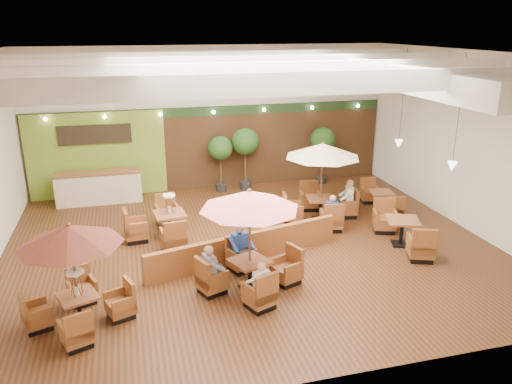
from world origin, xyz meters
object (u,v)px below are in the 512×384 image
object	(u,v)px
table_5	(381,201)
diner_1	(241,244)
service_counter	(99,187)
diner_3	(332,209)
table_3	(161,224)
topiary_2	(323,142)
table_4	(402,232)
table_1	(250,221)
table_2	(322,167)
topiary_1	(245,144)
diner_0	(260,280)
topiary_0	(220,150)
table_0	(72,256)
diner_2	(211,265)
diner_4	(348,195)
booth_divider	(246,247)

from	to	relation	value
table_5	diner_1	xyz separation A→B (m)	(-5.76, -3.16, 0.44)
service_counter	diner_3	bearing A→B (deg)	-32.61
table_3	topiary_2	world-z (taller)	topiary_2
service_counter	table_4	distance (m)	10.68
table_1	table_2	world-z (taller)	table_2
topiary_1	diner_1	xyz separation A→B (m)	(-1.75, -6.72, -1.04)
table_5	table_1	bearing A→B (deg)	-132.63
table_3	diner_0	distance (m)	4.92
table_2	topiary_0	xyz separation A→B (m)	(-2.62, 3.82, -0.17)
table_2	diner_0	world-z (taller)	table_2
table_4	topiary_0	world-z (taller)	topiary_0
table_4	diner_3	bearing A→B (deg)	155.45
table_0	table_1	world-z (taller)	table_1
table_0	table_5	distance (m)	10.86
service_counter	diner_2	xyz separation A→B (m)	(2.83, -7.47, 0.18)
topiary_0	topiary_2	world-z (taller)	topiary_2
diner_3	topiary_2	bearing A→B (deg)	82.66
table_2	topiary_1	bearing A→B (deg)	124.11
topiary_0	diner_4	size ratio (longest dim) A/B	2.56
table_1	diner_3	xyz separation A→B (m)	(3.39, 2.88, -1.04)
service_counter	table_1	distance (m)	8.46
table_1	service_counter	bearing A→B (deg)	95.25
table_5	diner_4	bearing A→B (deg)	-157.52
table_5	diner_2	world-z (taller)	diner_2
diner_0	diner_1	distance (m)	1.90
diner_1	diner_0	bearing A→B (deg)	74.83
booth_divider	diner_2	bearing A→B (deg)	-143.47
table_3	diner_2	xyz separation A→B (m)	(0.92, -3.60, 0.30)
table_2	diner_4	xyz separation A→B (m)	(0.97, -0.00, -1.03)
table_2	diner_4	size ratio (longest dim) A/B	3.14
table_0	topiary_1	world-z (taller)	topiary_1
topiary_0	service_counter	bearing A→B (deg)	-177.48
service_counter	topiary_1	bearing A→B (deg)	2.07
table_4	topiary_2	xyz separation A→B (m)	(0.02, 6.34, 1.33)
table_3	diner_4	size ratio (longest dim) A/B	3.23
service_counter	table_1	bearing A→B (deg)	-63.13
table_0	table_1	distance (m)	4.01
booth_divider	diner_0	distance (m)	2.48
topiary_2	diner_2	size ratio (longest dim) A/B	2.89
table_4	diner_1	world-z (taller)	diner_1
booth_divider	topiary_1	distance (m)	6.51
table_5	diner_1	size ratio (longest dim) A/B	2.85
diner_0	topiary_2	bearing A→B (deg)	34.40
table_0	diner_1	size ratio (longest dim) A/B	2.88
topiary_2	diner_1	distance (m)	8.41
topiary_0	topiary_2	xyz separation A→B (m)	(4.20, 0.00, 0.09)
table_3	diner_3	bearing A→B (deg)	-13.60
table_5	topiary_2	world-z (taller)	topiary_2
service_counter	topiary_2	distance (m)	8.83
booth_divider	table_2	world-z (taller)	table_2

